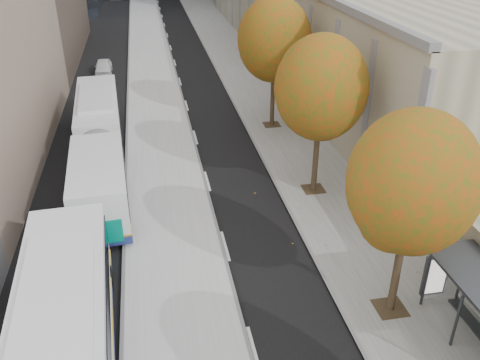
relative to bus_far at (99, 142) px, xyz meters
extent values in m
cube|color=#B2B2B2|center=(3.38, 8.20, -1.46)|extent=(4.25, 150.00, 0.15)
cube|color=gray|center=(11.38, 8.20, -1.50)|extent=(4.75, 150.00, 0.08)
cylinder|color=black|center=(10.86, -13.80, 0.16)|extent=(0.28, 0.28, 3.24)
sphere|color=#216013|center=(10.86, -13.80, 3.73)|extent=(4.20, 4.20, 4.20)
cylinder|color=black|center=(10.86, -4.80, 0.23)|extent=(0.28, 0.28, 3.38)
sphere|color=#216013|center=(10.86, -4.80, 3.94)|extent=(4.40, 4.40, 4.40)
cylinder|color=black|center=(10.86, 4.20, 0.30)|extent=(0.28, 0.28, 3.51)
sphere|color=#216013|center=(10.86, 4.20, 4.16)|extent=(4.60, 4.60, 4.60)
cube|color=silver|center=(0.00, 0.01, -0.13)|extent=(3.42, 17.00, 2.81)
cube|color=black|center=(0.00, 0.01, 0.39)|extent=(3.44, 16.33, 0.98)
cube|color=#007E67|center=(0.00, -8.41, -0.46)|extent=(1.78, 0.16, 1.09)
imported|color=white|center=(-0.78, 18.81, -0.94)|extent=(1.43, 3.51, 1.19)
camera|label=1|loc=(2.93, -26.56, 11.33)|focal=38.00mm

